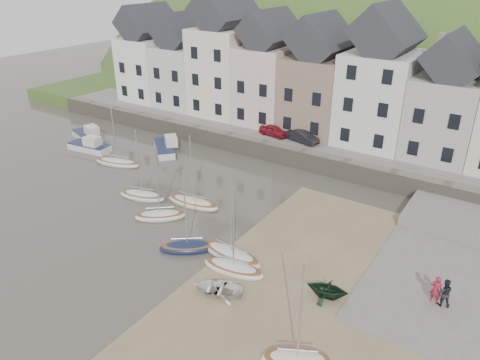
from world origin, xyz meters
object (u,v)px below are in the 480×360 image
Objects in this scene: sailboat_0 at (118,162)px; person_red at (436,290)px; person_dark at (444,292)px; rowboat_white at (218,288)px; car_right at (303,136)px; rowboat_green at (328,288)px; car_left at (274,131)px.

sailboat_0 is 3.51× the size of person_red.
sailboat_0 is at bearing -24.62° from person_dark.
sailboat_0 is 2.00× the size of rowboat_white.
car_right is at bearing -42.99° from person_red.
person_red reaches higher than rowboat_green.
rowboat_green is (5.65, 3.29, 0.31)m from rowboat_white.
rowboat_white is 1.78× the size of person_dark.
car_right reaches higher than person_dark.
sailboat_0 is at bearing -6.36° from person_red.
rowboat_green is at bearing 99.84° from rowboat_white.
person_dark is at bearing -118.56° from car_right.
sailboat_0 is 3.55× the size of person_dark.
car_right is (-5.61, 22.28, 1.80)m from rowboat_white.
sailboat_0 is at bearing 144.95° from car_right.
car_right is at bearing 173.76° from rowboat_white.
car_left is (-14.63, 18.99, 1.47)m from rowboat_green.
car_left is at bearing 48.23° from sailboat_0.
person_red is 1.01× the size of person_dark.
sailboat_0 is at bearing -116.93° from rowboat_green.
person_dark is (0.45, 0.01, -0.01)m from person_red.
person_red is at bearing 107.22° from rowboat_green.
car_left is at bearing -55.51° from person_dark.
rowboat_white is at bearing -149.19° from car_left.
person_red is at bearing -7.20° from sailboat_0.
car_right is (14.18, 12.10, 1.93)m from sailboat_0.
person_dark is (5.86, 3.01, 0.31)m from rowboat_green.
rowboat_white is at bearing -27.23° from sailboat_0.
car_left is (-8.98, 22.28, 1.78)m from rowboat_white.
sailboat_0 is 22.25m from rowboat_white.
person_red is at bearing 99.26° from rowboat_white.
rowboat_green is 24.01m from car_left.
rowboat_white is 1.31× the size of rowboat_green.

